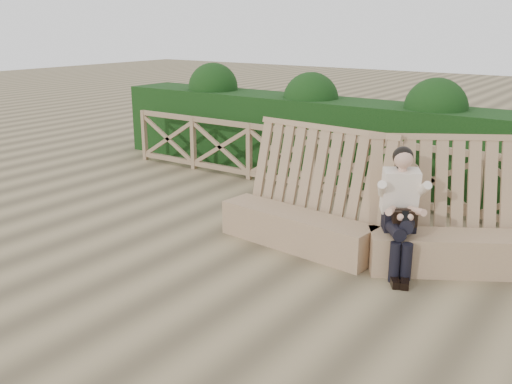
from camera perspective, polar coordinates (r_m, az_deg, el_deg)
The scene contains 5 objects.
ground at distance 7.28m, azimuth -3.34°, elevation -7.24°, with size 60.00×60.00×0.00m, color brown.
bench at distance 7.53m, azimuth 12.01°, elevation -3.41°, with size 4.31×1.84×1.61m.
woman at distance 7.08m, azimuth 14.28°, elevation -1.40°, with size 0.72×0.96×1.53m.
guardrail at distance 9.92m, azimuth 9.35°, elevation 2.48°, with size 10.10×0.09×1.10m.
hedge at distance 10.94m, azimuth 12.21°, elevation 4.70°, with size 12.00×1.20×1.50m, color black.
Camera 1 is at (4.20, -5.17, 2.94)m, focal length 40.00 mm.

